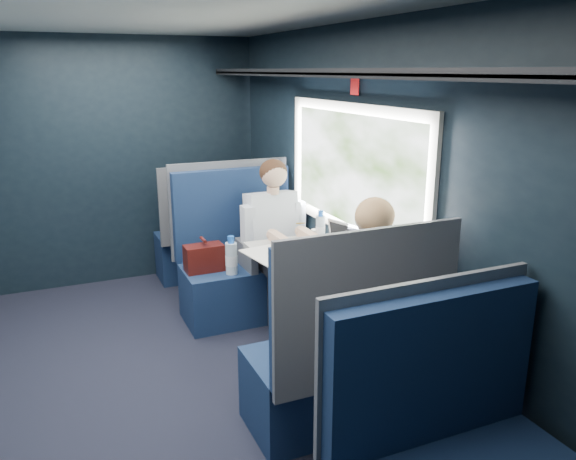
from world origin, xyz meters
name	(u,v)px	position (x,y,z in m)	size (l,w,h in m)	color
ground	(163,384)	(0.00, 0.00, -0.01)	(2.80, 4.20, 0.01)	black
room_shell	(152,160)	(0.02, 0.00, 1.48)	(3.00, 4.40, 2.40)	black
table	(305,267)	(1.03, 0.00, 0.66)	(0.62, 1.00, 0.74)	#54565E
seat_bay_near	(240,266)	(0.84, 0.87, 0.42)	(1.04, 0.62, 1.26)	#0D1C3C
seat_bay_far	(342,362)	(0.85, -0.87, 0.41)	(1.04, 0.62, 1.26)	#0D1C3C
seat_row_front	(210,237)	(0.85, 1.80, 0.41)	(1.04, 0.51, 1.16)	#0D1C3C
man	(276,233)	(1.10, 0.70, 0.72)	(0.53, 0.56, 1.32)	black
woman	(367,293)	(1.10, -0.71, 0.73)	(0.53, 0.56, 1.32)	black
papers	(306,260)	(1.01, -0.06, 0.74)	(0.59, 0.86, 0.01)	white
laptop	(338,245)	(1.27, -0.03, 0.80)	(0.32, 0.36, 0.23)	silver
bottle_small	(320,228)	(1.29, 0.28, 0.85)	(0.07, 0.07, 0.24)	silver
cup	(315,235)	(1.28, 0.35, 0.78)	(0.06, 0.06, 0.08)	white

